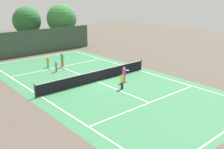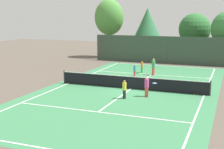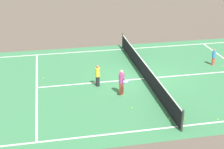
# 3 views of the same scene
# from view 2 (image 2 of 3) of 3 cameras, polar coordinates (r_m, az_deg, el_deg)

# --- Properties ---
(ground_plane) EXTENTS (80.00, 80.00, 0.00)m
(ground_plane) POSITION_cam_2_polar(r_m,az_deg,el_deg) (24.72, 3.44, -2.60)
(ground_plane) COLOR brown
(court_surface) EXTENTS (13.00, 25.00, 0.01)m
(court_surface) POSITION_cam_2_polar(r_m,az_deg,el_deg) (24.72, 3.44, -2.59)
(court_surface) COLOR #387A4C
(court_surface) RESTS_ON ground_plane
(tennis_net) EXTENTS (11.90, 0.10, 1.10)m
(tennis_net) POSITION_cam_2_polar(r_m,az_deg,el_deg) (24.61, 3.45, -1.44)
(tennis_net) COLOR #333833
(tennis_net) RESTS_ON ground_plane
(perimeter_fence) EXTENTS (18.00, 0.12, 3.20)m
(perimeter_fence) POSITION_cam_2_polar(r_m,az_deg,el_deg) (37.87, 9.95, 4.37)
(perimeter_fence) COLOR #384C3D
(perimeter_fence) RESTS_ON ground_plane
(tree_0) EXTENTS (3.94, 3.24, 7.70)m
(tree_0) POSITION_cam_2_polar(r_m,az_deg,el_deg) (42.82, -0.53, 10.23)
(tree_0) COLOR brown
(tree_0) RESTS_ON ground_plane
(tree_2) EXTENTS (3.68, 3.68, 6.60)m
(tree_2) POSITION_cam_2_polar(r_m,az_deg,el_deg) (43.97, 6.39, 9.16)
(tree_2) COLOR brown
(tree_2) RESTS_ON ground_plane
(tree_3) EXTENTS (4.14, 4.14, 5.88)m
(tree_3) POSITION_cam_2_polar(r_m,az_deg,el_deg) (43.15, 14.64, 7.88)
(tree_3) COLOR brown
(tree_3) RESTS_ON ground_plane
(player_0) EXTENTS (0.74, 0.85, 1.56)m
(player_0) POSITION_cam_2_polar(r_m,az_deg,el_deg) (30.53, 7.47, 1.43)
(player_0) COLOR #E54C3F
(player_0) RESTS_ON ground_plane
(player_1) EXTENTS (0.52, 0.83, 1.16)m
(player_1) POSITION_cam_2_polar(r_m,az_deg,el_deg) (31.59, 5.42, 1.42)
(player_1) COLOR #3FA559
(player_1) RESTS_ON ground_plane
(player_2) EXTENTS (0.24, 0.24, 1.12)m
(player_2) POSITION_cam_2_polar(r_m,az_deg,el_deg) (29.73, 4.10, 0.79)
(player_2) COLOR #E54C3F
(player_2) RESTS_ON ground_plane
(player_3) EXTENTS (0.28, 0.28, 1.29)m
(player_3) POSITION_cam_2_polar(r_m,az_deg,el_deg) (21.72, 2.24, -2.67)
(player_3) COLOR #232328
(player_3) RESTS_ON ground_plane
(player_4) EXTENTS (0.89, 0.45, 1.43)m
(player_4) POSITION_cam_2_polar(r_m,az_deg,el_deg) (22.38, 6.30, -2.12)
(player_4) COLOR #E54C3F
(player_4) RESTS_ON ground_plane
(tennis_ball_0) EXTENTS (0.07, 0.07, 0.07)m
(tennis_ball_0) POSITION_cam_2_polar(r_m,az_deg,el_deg) (30.10, 5.17, -0.15)
(tennis_ball_0) COLOR #CCE533
(tennis_ball_0) RESTS_ON ground_plane
(tennis_ball_1) EXTENTS (0.07, 0.07, 0.07)m
(tennis_ball_1) POSITION_cam_2_polar(r_m,az_deg,el_deg) (32.50, 14.83, 0.34)
(tennis_ball_1) COLOR #CCE533
(tennis_ball_1) RESTS_ON ground_plane
(tennis_ball_2) EXTENTS (0.07, 0.07, 0.07)m
(tennis_ball_2) POSITION_cam_2_polar(r_m,az_deg,el_deg) (24.26, 15.12, -3.14)
(tennis_ball_2) COLOR #CCE533
(tennis_ball_2) RESTS_ON ground_plane
(tennis_ball_3) EXTENTS (0.07, 0.07, 0.07)m
(tennis_ball_3) POSITION_cam_2_polar(r_m,az_deg,el_deg) (19.75, -5.25, -5.96)
(tennis_ball_3) COLOR #CCE533
(tennis_ball_3) RESTS_ON ground_plane
(tennis_ball_4) EXTENTS (0.07, 0.07, 0.07)m
(tennis_ball_4) POSITION_cam_2_polar(r_m,az_deg,el_deg) (22.64, 4.63, -3.77)
(tennis_ball_4) COLOR #CCE533
(tennis_ball_4) RESTS_ON ground_plane
(tennis_ball_5) EXTENTS (0.07, 0.07, 0.07)m
(tennis_ball_5) POSITION_cam_2_polar(r_m,az_deg,el_deg) (24.35, 11.74, -2.94)
(tennis_ball_5) COLOR #CCE533
(tennis_ball_5) RESTS_ON ground_plane
(tennis_ball_6) EXTENTS (0.07, 0.07, 0.07)m
(tennis_ball_6) POSITION_cam_2_polar(r_m,az_deg,el_deg) (23.59, 14.54, -3.50)
(tennis_ball_6) COLOR #CCE533
(tennis_ball_6) RESTS_ON ground_plane
(tennis_ball_7) EXTENTS (0.07, 0.07, 0.07)m
(tennis_ball_7) POSITION_cam_2_polar(r_m,az_deg,el_deg) (22.32, 10.57, -4.14)
(tennis_ball_7) COLOR #CCE533
(tennis_ball_7) RESTS_ON ground_plane
(tennis_ball_8) EXTENTS (0.07, 0.07, 0.07)m
(tennis_ball_8) POSITION_cam_2_polar(r_m,az_deg,el_deg) (25.70, 16.25, -2.42)
(tennis_ball_8) COLOR #CCE533
(tennis_ball_8) RESTS_ON ground_plane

